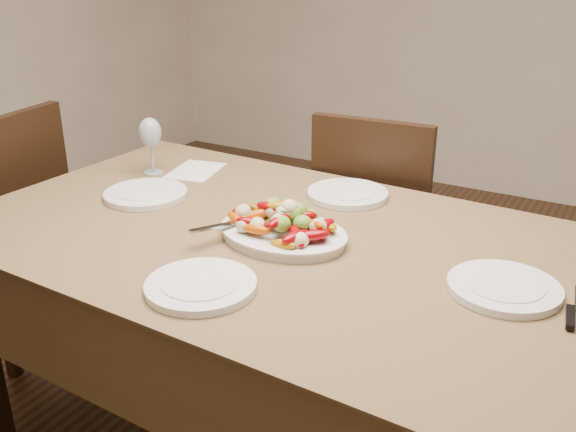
# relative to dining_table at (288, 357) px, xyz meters

# --- Properties ---
(dining_table) EXTENTS (1.88, 1.10, 0.76)m
(dining_table) POSITION_rel_dining_table_xyz_m (0.00, 0.00, 0.00)
(dining_table) COLOR brown
(dining_table) RESTS_ON ground
(chair_far) EXTENTS (0.45, 0.45, 0.95)m
(chair_far) POSITION_rel_dining_table_xyz_m (-0.03, 0.77, 0.10)
(chair_far) COLOR black
(chair_far) RESTS_ON ground
(serving_platter) EXTENTS (0.35, 0.27, 0.02)m
(serving_platter) POSITION_rel_dining_table_xyz_m (-0.00, -0.02, 0.39)
(serving_platter) COLOR white
(serving_platter) RESTS_ON dining_table
(roasted_vegetables) EXTENTS (0.29, 0.20, 0.09)m
(roasted_vegetables) POSITION_rel_dining_table_xyz_m (-0.00, -0.02, 0.45)
(roasted_vegetables) COLOR #7D0206
(roasted_vegetables) RESTS_ON serving_platter
(serving_spoon) EXTENTS (0.28, 0.15, 0.03)m
(serving_spoon) POSITION_rel_dining_table_xyz_m (-0.07, -0.06, 0.43)
(serving_spoon) COLOR #9EA0A8
(serving_spoon) RESTS_ON serving_platter
(plate_left) EXTENTS (0.25, 0.25, 0.02)m
(plate_left) POSITION_rel_dining_table_xyz_m (-0.53, 0.04, 0.39)
(plate_left) COLOR white
(plate_left) RESTS_ON dining_table
(plate_right) EXTENTS (0.25, 0.25, 0.02)m
(plate_right) POSITION_rel_dining_table_xyz_m (0.56, -0.01, 0.39)
(plate_right) COLOR white
(plate_right) RESTS_ON dining_table
(plate_far) EXTENTS (0.25, 0.25, 0.02)m
(plate_far) POSITION_rel_dining_table_xyz_m (0.01, 0.35, 0.39)
(plate_far) COLOR white
(plate_far) RESTS_ON dining_table
(plate_near) EXTENTS (0.25, 0.25, 0.02)m
(plate_near) POSITION_rel_dining_table_xyz_m (-0.03, -0.34, 0.39)
(plate_near) COLOR white
(plate_near) RESTS_ON dining_table
(wine_glass) EXTENTS (0.08, 0.08, 0.20)m
(wine_glass) POSITION_rel_dining_table_xyz_m (-0.66, 0.23, 0.48)
(wine_glass) COLOR #8C99A5
(wine_glass) RESTS_ON dining_table
(menu_card) EXTENTS (0.19, 0.24, 0.00)m
(menu_card) POSITION_rel_dining_table_xyz_m (-0.55, 0.32, 0.38)
(menu_card) COLOR silver
(menu_card) RESTS_ON dining_table
(table_knife) EXTENTS (0.04, 0.20, 0.01)m
(table_knife) POSITION_rel_dining_table_xyz_m (0.71, -0.03, 0.38)
(table_knife) COLOR #9EA0A8
(table_knife) RESTS_ON dining_table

